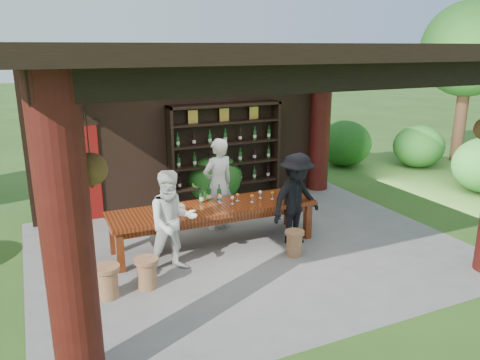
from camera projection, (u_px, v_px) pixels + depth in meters
name	position (u px, v px, depth m)	size (l,w,h in m)	color
ground	(249.00, 247.00, 8.39)	(90.00, 90.00, 0.00)	#2D5119
pavilion	(239.00, 126.00, 8.17)	(7.50, 6.00, 3.60)	slate
wine_shelf	(225.00, 154.00, 10.45)	(2.59, 0.39, 2.28)	black
tasting_table	(214.00, 212.00, 8.29)	(3.70, 1.03, 0.75)	#4F1A0B
stool_near_left	(147.00, 272.00, 6.92)	(0.36, 0.36, 0.47)	#92573A
stool_near_right	(294.00, 242.00, 8.01)	(0.34, 0.34, 0.44)	#92573A
stool_far_left	(108.00, 281.00, 6.65)	(0.37, 0.37, 0.48)	#92573A
host	(218.00, 184.00, 9.03)	(0.66, 0.43, 1.81)	silver
guest_woman	(172.00, 222.00, 7.30)	(0.81, 0.63, 1.66)	white
guest_man	(296.00, 199.00, 8.32)	(1.09, 0.63, 1.69)	black
table_bottles	(210.00, 193.00, 8.48)	(0.42, 0.16, 0.31)	#194C1E
table_glasses	(242.00, 197.00, 8.50)	(1.03, 0.35, 0.15)	silver
napkin_basket	(176.00, 209.00, 7.89)	(0.26, 0.18, 0.14)	#BF6672
shrubs	(319.00, 184.00, 10.37)	(14.94, 8.34, 1.36)	#194C14
trees	(376.00, 51.00, 10.36)	(21.59, 9.41, 4.80)	#3F2819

